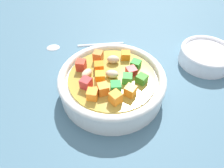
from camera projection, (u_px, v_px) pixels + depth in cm
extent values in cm
cube|color=#42667A|center=(112.00, 95.00, 40.33)|extent=(140.00, 140.00, 2.00)
cylinder|color=white|center=(112.00, 85.00, 38.28)|extent=(19.22, 19.22, 3.65)
torus|color=white|center=(112.00, 77.00, 36.66)|extent=(19.48, 19.48, 1.42)
cylinder|color=#AC9239|center=(112.00, 78.00, 36.82)|extent=(15.78, 15.78, 0.40)
ellipsoid|color=beige|center=(113.00, 59.00, 38.84)|extent=(2.63, 2.77, 1.56)
cube|color=#C23435|center=(86.00, 83.00, 34.37)|extent=(2.01, 2.01, 1.78)
cube|color=orange|center=(100.00, 76.00, 35.94)|extent=(2.36, 2.36, 1.28)
ellipsoid|color=beige|center=(87.00, 73.00, 36.54)|extent=(2.55, 1.87, 1.12)
cube|color=orange|center=(99.00, 67.00, 37.46)|extent=(2.36, 2.36, 1.47)
cube|color=green|center=(127.00, 78.00, 35.37)|extent=(2.31, 2.31, 1.45)
cube|color=green|center=(136.00, 64.00, 38.19)|extent=(1.99, 1.99, 1.25)
cube|color=orange|center=(115.00, 98.00, 32.08)|extent=(1.95, 1.95, 1.92)
cube|color=#3A842A|center=(142.00, 79.00, 35.31)|extent=(1.72, 1.72, 1.43)
cube|color=orange|center=(126.00, 55.00, 39.80)|extent=(2.35, 2.35, 1.44)
cube|color=green|center=(116.00, 88.00, 33.54)|extent=(2.36, 2.36, 1.93)
cube|color=orange|center=(130.00, 91.00, 33.22)|extent=(1.86, 1.86, 1.70)
ellipsoid|color=beige|center=(113.00, 74.00, 36.08)|extent=(2.45, 2.78, 1.44)
cube|color=orange|center=(92.00, 94.00, 32.75)|extent=(2.29, 2.29, 1.62)
cube|color=orange|center=(103.00, 89.00, 33.43)|extent=(2.32, 2.32, 1.80)
cube|color=red|center=(81.00, 65.00, 37.43)|extent=(2.31, 2.31, 1.90)
cube|color=orange|center=(98.00, 56.00, 39.22)|extent=(2.20, 2.20, 1.93)
cube|color=red|center=(131.00, 71.00, 36.67)|extent=(2.27, 2.27, 1.40)
cylinder|color=silver|center=(101.00, 44.00, 50.02)|extent=(8.53, 8.33, 0.73)
ellipsoid|color=silver|center=(53.00, 47.00, 49.14)|extent=(4.08, 4.06, 0.78)
cylinder|color=white|center=(205.00, 57.00, 44.69)|extent=(11.18, 11.18, 2.90)
torus|color=white|center=(208.00, 51.00, 43.48)|extent=(11.29, 11.29, 0.89)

